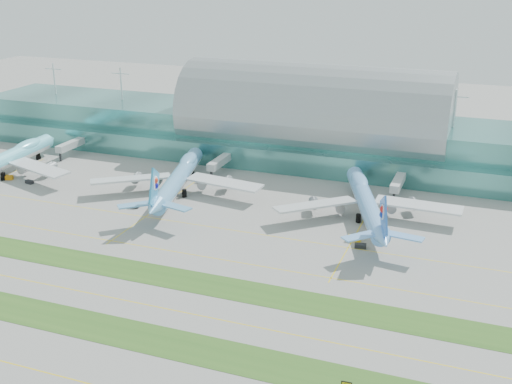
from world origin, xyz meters
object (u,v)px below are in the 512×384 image
at_px(terminal, 313,129).
at_px(airliner_a, 2,160).
at_px(airliner_b, 179,177).
at_px(airliner_c, 366,201).
at_px(taxiway_sign_east, 347,384).

height_order(terminal, airliner_a, terminal).
height_order(airliner_b, airliner_c, airliner_b).
height_order(airliner_a, taxiway_sign_east, airliner_a).
height_order(airliner_b, taxiway_sign_east, airliner_b).
xyz_separation_m(airliner_a, airliner_c, (152.44, 7.74, -0.47)).
bearing_deg(airliner_c, taxiway_sign_east, -100.61).
relative_size(terminal, airliner_b, 4.43).
relative_size(airliner_c, taxiway_sign_east, 30.84).
relative_size(airliner_b, taxiway_sign_east, 32.47).
bearing_deg(airliner_b, airliner_c, -13.61).
relative_size(terminal, taxiway_sign_east, 143.98).
relative_size(airliner_b, airliner_c, 1.05).
bearing_deg(taxiway_sign_east, terminal, 105.25).
bearing_deg(airliner_a, airliner_b, 1.07).
xyz_separation_m(airliner_b, taxiway_sign_east, (89.10, -95.83, -6.10)).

